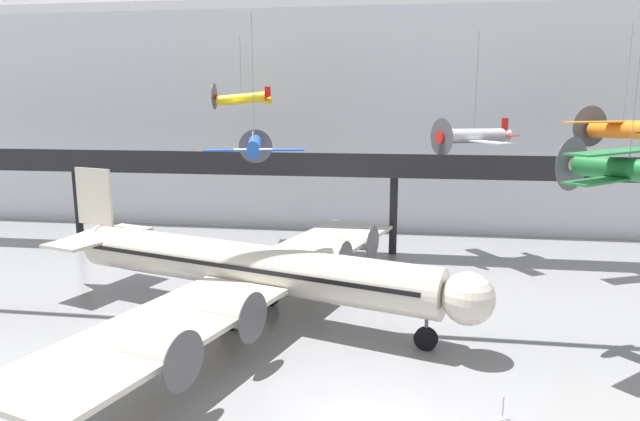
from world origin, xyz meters
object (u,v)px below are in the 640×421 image
Objects in this scene: suspended_plane_silver_racer at (474,136)px; suspended_plane_blue_trainer at (254,147)px; suspended_plane_green_biplane at (628,168)px; suspended_plane_orange_highwing at (623,129)px; airliner_silver_main at (245,267)px; stanchion_barrier at (503,412)px; suspended_plane_yellow_lowwing at (241,99)px.

suspended_plane_silver_racer reaches higher than suspended_plane_blue_trainer.
suspended_plane_green_biplane is 1.11× the size of suspended_plane_orange_highwing.
airliner_silver_main is 32.38× the size of stanchion_barrier.
suspended_plane_orange_highwing is at bearing 43.62° from airliner_silver_main.
suspended_plane_blue_trainer is at bearing 7.16° from suspended_plane_silver_racer.
suspended_plane_silver_racer is 9.33× the size of stanchion_barrier.
airliner_silver_main is 21.29m from suspended_plane_yellow_lowwing.
suspended_plane_orange_highwing is (25.97, 12.92, 8.17)m from airliner_silver_main.
suspended_plane_silver_racer is 1.08× the size of suspended_plane_orange_highwing.
suspended_plane_blue_trainer is 27.80m from suspended_plane_orange_highwing.
stanchion_barrier is at bearing 92.32° from suspended_plane_green_biplane.
suspended_plane_blue_trainer is at bearing 85.41° from suspended_plane_orange_highwing.
suspended_plane_silver_racer is (15.44, 16.23, 7.34)m from airliner_silver_main.
airliner_silver_main is at bearing 100.50° from suspended_plane_yellow_lowwing.
suspended_plane_green_biplane is 20.55m from suspended_plane_silver_racer.
suspended_plane_yellow_lowwing is 0.68× the size of suspended_plane_blue_trainer.
stanchion_barrier is at bearing -17.91° from airliner_silver_main.
suspended_plane_green_biplane is (20.59, -3.66, 7.03)m from airliner_silver_main.
suspended_plane_silver_racer is at bearing 169.82° from suspended_plane_yellow_lowwing.
suspended_plane_blue_trainer is (-0.26, 3.75, 7.27)m from airliner_silver_main.
stanchion_barrier is (-11.73, -22.92, -11.08)m from suspended_plane_orange_highwing.
suspended_plane_yellow_lowwing is 33.73m from suspended_plane_green_biplane.
stanchion_barrier is at bearing 129.04° from suspended_plane_orange_highwing.
suspended_plane_green_biplane is at bearing 7.08° from airliner_silver_main.
suspended_plane_orange_highwing is at bearing -83.75° from suspended_plane_blue_trainer.
suspended_plane_silver_racer is 20.05m from suspended_plane_blue_trainer.
stanchion_barrier is (14.24, -10.00, -2.91)m from airliner_silver_main.
suspended_plane_orange_highwing is at bearing 131.24° from suspended_plane_silver_racer.
suspended_plane_blue_trainer is at bearing 136.52° from stanchion_barrier.
airliner_silver_main is 17.64m from stanchion_barrier.
suspended_plane_blue_trainer is at bearing 27.80° from suspended_plane_green_biplane.
airliner_silver_main is 22.06m from suspended_plane_green_biplane.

